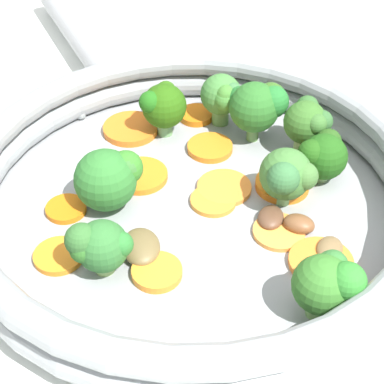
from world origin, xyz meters
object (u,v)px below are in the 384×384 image
object	(u,v)px
carrot_slice_2	(279,232)
mushroom_piece_3	(299,224)
carrot_slice_1	(157,272)
carrot_slice_7	(66,209)
carrot_slice_4	(141,176)
mushroom_piece_1	(141,247)
carrot_slice_6	(224,188)
broccoli_floret_8	(287,176)
skillet	(192,213)
carrot_slice_9	(59,256)
broccoli_floret_3	(163,105)
mushroom_piece_0	(330,249)
carrot_slice_8	(214,202)
broccoli_floret_0	(327,283)
broccoli_floret_4	(99,246)
broccoli_floret_7	(259,105)
mushroom_piece_2	(271,217)
broccoli_floret_1	(110,177)
broccoli_floret_6	(223,96)
carrot_slice_5	(280,182)
carrot_slice_3	(321,262)
carrot_slice_0	(131,129)
carrot_slice_11	(210,148)
broccoli_floret_2	(324,155)
carrot_slice_10	(196,115)
broccoli_floret_5	(308,122)

from	to	relation	value
carrot_slice_2	mushroom_piece_3	distance (m)	0.02
carrot_slice_1	carrot_slice_7	size ratio (longest dim) A/B	1.13
carrot_slice_4	mushroom_piece_1	distance (m)	0.08
carrot_slice_6	broccoli_floret_8	distance (m)	0.05
carrot_slice_1	carrot_slice_4	bearing A→B (deg)	171.29
skillet	carrot_slice_7	distance (m)	0.09
carrot_slice_1	carrot_slice_9	size ratio (longest dim) A/B	0.98
broccoli_floret_3	mushroom_piece_0	distance (m)	0.19
skillet	carrot_slice_8	bearing A→B (deg)	84.49
broccoli_floret_0	broccoli_floret_4	distance (m)	0.15
broccoli_floret_3	broccoli_floret_7	bearing A→B (deg)	66.84
carrot_slice_7	mushroom_piece_2	xyz separation A→B (m)	(0.06, 0.14, 0.00)
mushroom_piece_1	broccoli_floret_7	bearing A→B (deg)	128.16
broccoli_floret_1	mushroom_piece_0	distance (m)	0.16
broccoli_floret_6	mushroom_piece_0	distance (m)	0.17
carrot_slice_5	carrot_slice_2	bearing A→B (deg)	-25.08
carrot_slice_3	broccoli_floret_3	xyz separation A→B (m)	(-0.18, -0.06, 0.03)
broccoli_floret_6	carrot_slice_9	bearing A→B (deg)	-54.48
carrot_slice_0	carrot_slice_4	xyz separation A→B (m)	(0.06, -0.01, -0.00)
broccoli_floret_4	mushroom_piece_0	bearing A→B (deg)	77.49
carrot_slice_8	carrot_slice_11	bearing A→B (deg)	163.10
mushroom_piece_0	mushroom_piece_3	xyz separation A→B (m)	(-0.03, -0.01, 0.00)
carrot_slice_11	broccoli_floret_8	bearing A→B (deg)	21.01
carrot_slice_3	mushroom_piece_0	bearing A→B (deg)	125.56
carrot_slice_3	carrot_slice_11	world-z (taller)	same
broccoli_floret_3	broccoli_floret_8	world-z (taller)	broccoli_floret_3
broccoli_floret_3	mushroom_piece_3	size ratio (longest dim) A/B	2.05
carrot_slice_5	carrot_slice_7	size ratio (longest dim) A/B	1.38
carrot_slice_5	mushroom_piece_3	world-z (taller)	mushroom_piece_3
carrot_slice_6	broccoli_floret_2	world-z (taller)	broccoli_floret_2
skillet	mushroom_piece_0	distance (m)	0.11
carrot_slice_10	broccoli_floret_3	bearing A→B (deg)	-68.18
carrot_slice_3	carrot_slice_5	world-z (taller)	carrot_slice_5
mushroom_piece_2	broccoli_floret_1	bearing A→B (deg)	-117.95
carrot_slice_0	mushroom_piece_2	distance (m)	0.16
carrot_slice_5	broccoli_floret_0	size ratio (longest dim) A/B	0.89
carrot_slice_7	mushroom_piece_2	distance (m)	0.15
carrot_slice_7	mushroom_piece_3	world-z (taller)	mushroom_piece_3
carrot_slice_11	mushroom_piece_3	distance (m)	0.11
broccoli_floret_2	skillet	bearing A→B (deg)	-89.86
carrot_slice_5	broccoli_floret_4	distance (m)	0.16
broccoli_floret_8	carrot_slice_6	bearing A→B (deg)	-128.05
broccoli_floret_3	mushroom_piece_2	size ratio (longest dim) A/B	1.87
carrot_slice_8	broccoli_floret_2	bearing A→B (deg)	91.20
carrot_slice_6	mushroom_piece_3	world-z (taller)	mushroom_piece_3
carrot_slice_8	mushroom_piece_0	xyz separation A→B (m)	(0.07, 0.06, 0.00)
carrot_slice_0	carrot_slice_9	bearing A→B (deg)	-32.69
carrot_slice_1	broccoli_floret_5	size ratio (longest dim) A/B	0.72
mushroom_piece_0	carrot_slice_5	bearing A→B (deg)	-179.07
carrot_slice_5	broccoli_floret_1	size ratio (longest dim) A/B	0.80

